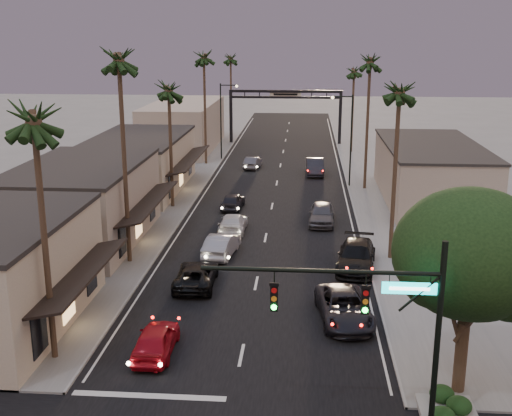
% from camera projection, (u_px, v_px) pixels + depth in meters
% --- Properties ---
extents(ground, '(200.00, 200.00, 0.00)m').
position_uv_depth(ground, '(274.00, 198.00, 58.95)').
color(ground, slate).
rests_on(ground, ground).
extents(road, '(14.00, 120.00, 0.02)m').
position_uv_depth(road, '(276.00, 185.00, 63.76)').
color(road, black).
rests_on(road, ground).
extents(sidewalk_left, '(5.00, 92.00, 0.12)m').
position_uv_depth(sidewalk_left, '(194.00, 169.00, 71.19)').
color(sidewalk_left, slate).
rests_on(sidewalk_left, ground).
extents(sidewalk_right, '(5.00, 92.00, 0.12)m').
position_uv_depth(sidewalk_right, '(366.00, 172.00, 69.77)').
color(sidewalk_right, slate).
rests_on(sidewalk_right, ground).
extents(storefront_mid, '(8.00, 14.00, 5.50)m').
position_uv_depth(storefront_mid, '(82.00, 205.00, 45.73)').
color(storefront_mid, gray).
rests_on(storefront_mid, ground).
extents(storefront_far, '(8.00, 16.00, 5.00)m').
position_uv_depth(storefront_far, '(139.00, 165.00, 61.19)').
color(storefront_far, tan).
rests_on(storefront_far, ground).
extents(storefront_dist, '(8.00, 20.00, 6.00)m').
position_uv_depth(storefront_dist, '(184.00, 126.00, 83.18)').
color(storefront_dist, gray).
rests_on(storefront_dist, ground).
extents(building_right, '(8.00, 18.00, 5.00)m').
position_uv_depth(building_right, '(430.00, 174.00, 57.25)').
color(building_right, gray).
rests_on(building_right, ground).
extents(traffic_signal, '(8.51, 0.22, 7.80)m').
position_uv_depth(traffic_signal, '(384.00, 313.00, 22.56)').
color(traffic_signal, black).
rests_on(traffic_signal, ground).
extents(corner_tree, '(6.20, 6.20, 8.80)m').
position_uv_depth(corner_tree, '(472.00, 259.00, 25.36)').
color(corner_tree, '#38281C').
rests_on(corner_tree, ground).
extents(arch, '(15.20, 0.40, 7.27)m').
position_uv_depth(arch, '(285.00, 103.00, 86.35)').
color(arch, black).
rests_on(arch, ground).
extents(streetlight_right, '(2.13, 0.30, 9.00)m').
position_uv_depth(streetlight_right, '(348.00, 133.00, 61.84)').
color(streetlight_right, black).
rests_on(streetlight_right, ground).
extents(streetlight_left, '(2.13, 0.30, 9.00)m').
position_uv_depth(streetlight_left, '(223.00, 115.00, 75.38)').
color(streetlight_left, black).
rests_on(streetlight_left, ground).
extents(palm_la, '(3.20, 3.20, 13.20)m').
position_uv_depth(palm_la, '(33.00, 112.00, 26.77)').
color(palm_la, '#38281C').
rests_on(palm_la, ground).
extents(palm_lb, '(3.20, 3.20, 15.20)m').
position_uv_depth(palm_lb, '(118.00, 54.00, 38.76)').
color(palm_lb, '#38281C').
rests_on(palm_lb, ground).
extents(palm_lc, '(3.20, 3.20, 12.20)m').
position_uv_depth(palm_lc, '(168.00, 85.00, 52.99)').
color(palm_lc, '#38281C').
rests_on(palm_lc, ground).
extents(palm_ld, '(3.20, 3.20, 14.20)m').
position_uv_depth(palm_ld, '(204.00, 54.00, 70.76)').
color(palm_ld, '#38281C').
rests_on(palm_ld, ground).
extents(palm_ra, '(3.20, 3.20, 13.20)m').
position_uv_depth(palm_ra, '(400.00, 86.00, 39.91)').
color(palm_ra, '#38281C').
rests_on(palm_ra, ground).
extents(palm_rb, '(3.20, 3.20, 14.20)m').
position_uv_depth(palm_rb, '(370.00, 58.00, 58.89)').
color(palm_rb, '#38281C').
rests_on(palm_rb, ground).
extents(palm_rc, '(3.20, 3.20, 12.20)m').
position_uv_depth(palm_rc, '(354.00, 68.00, 78.64)').
color(palm_rc, '#38281C').
rests_on(palm_rc, ground).
extents(palm_far, '(3.20, 3.20, 13.20)m').
position_uv_depth(palm_far, '(231.00, 56.00, 93.11)').
color(palm_far, '#38281C').
rests_on(palm_far, ground).
extents(oncoming_red, '(1.78, 4.31, 1.46)m').
position_uv_depth(oncoming_red, '(156.00, 340.00, 30.04)').
color(oncoming_red, '#A10B16').
rests_on(oncoming_red, ground).
extents(oncoming_pickup, '(2.42, 5.04, 1.38)m').
position_uv_depth(oncoming_pickup, '(196.00, 275.00, 38.21)').
color(oncoming_pickup, black).
rests_on(oncoming_pickup, ground).
extents(oncoming_silver, '(2.24, 4.83, 1.53)m').
position_uv_depth(oncoming_silver, '(222.00, 245.00, 43.42)').
color(oncoming_silver, gray).
rests_on(oncoming_silver, ground).
extents(oncoming_white, '(1.98, 4.76, 1.37)m').
position_uv_depth(oncoming_white, '(233.00, 223.00, 48.72)').
color(oncoming_white, silver).
rests_on(oncoming_white, ground).
extents(oncoming_dgrey, '(1.98, 4.18, 1.38)m').
position_uv_depth(oncoming_dgrey, '(233.00, 201.00, 55.01)').
color(oncoming_dgrey, black).
rests_on(oncoming_dgrey, ground).
extents(oncoming_grey_far, '(1.87, 4.16, 1.32)m').
position_uv_depth(oncoming_grey_far, '(253.00, 163.00, 71.58)').
color(oncoming_grey_far, '#49484D').
rests_on(oncoming_grey_far, ground).
extents(curbside_near, '(3.18, 5.78, 1.53)m').
position_uv_depth(curbside_near, '(344.00, 307.00, 33.50)').
color(curbside_near, black).
rests_on(curbside_near, ground).
extents(curbside_black, '(3.07, 5.98, 1.66)m').
position_uv_depth(curbside_black, '(356.00, 256.00, 41.01)').
color(curbside_black, black).
rests_on(curbside_black, ground).
extents(curbside_grey, '(2.16, 4.92, 1.65)m').
position_uv_depth(curbside_grey, '(322.00, 214.00, 50.68)').
color(curbside_grey, '#45454A').
rests_on(curbside_grey, ground).
extents(curbside_far, '(1.92, 5.16, 1.68)m').
position_uv_depth(curbside_far, '(315.00, 167.00, 68.40)').
color(curbside_far, black).
rests_on(curbside_far, ground).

